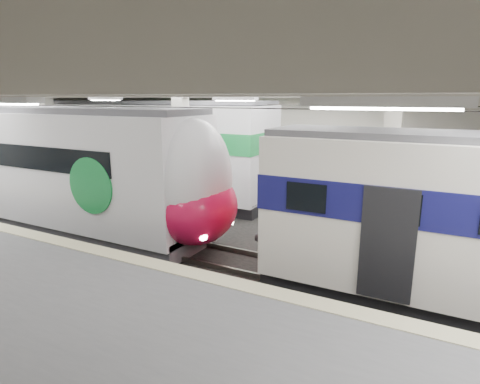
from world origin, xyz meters
The scene contains 3 objects.
station_hall centered at (0.00, -1.74, 3.24)m, with size 36.00×24.00×5.75m.
modern_emu centered at (-5.69, 0.00, 2.28)m, with size 14.52×3.00×4.65m.
far_train centered at (-8.00, 5.50, 2.50)m, with size 15.36×3.20×4.84m.
Camera 1 is at (6.63, -10.20, 4.99)m, focal length 30.00 mm.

